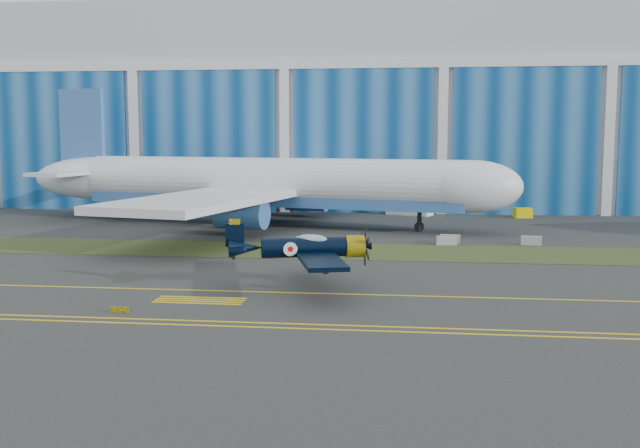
# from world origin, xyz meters

# --- Properties ---
(ground) EXTENTS (260.00, 260.00, 0.00)m
(ground) POSITION_xyz_m (0.00, 0.00, 0.00)
(ground) COLOR #323433
(ground) RESTS_ON ground
(grass_median) EXTENTS (260.00, 10.00, 0.02)m
(grass_median) POSITION_xyz_m (0.00, 14.00, 0.02)
(grass_median) COLOR #475128
(grass_median) RESTS_ON ground
(hangar) EXTENTS (220.00, 45.70, 30.00)m
(hangar) POSITION_xyz_m (0.00, 71.79, 14.96)
(hangar) COLOR silver
(hangar) RESTS_ON ground
(taxiway_centreline) EXTENTS (200.00, 0.20, 0.02)m
(taxiway_centreline) POSITION_xyz_m (0.00, -5.00, 0.01)
(taxiway_centreline) COLOR yellow
(taxiway_centreline) RESTS_ON ground
(edge_line_near) EXTENTS (80.00, 0.20, 0.02)m
(edge_line_near) POSITION_xyz_m (0.00, -14.50, 0.01)
(edge_line_near) COLOR yellow
(edge_line_near) RESTS_ON ground
(edge_line_far) EXTENTS (80.00, 0.20, 0.02)m
(edge_line_far) POSITION_xyz_m (0.00, -13.50, 0.01)
(edge_line_far) COLOR yellow
(edge_line_far) RESTS_ON ground
(hold_short_ladder) EXTENTS (6.00, 2.40, 0.02)m
(hold_short_ladder) POSITION_xyz_m (-18.00, -8.10, 0.01)
(hold_short_ladder) COLOR yellow
(hold_short_ladder) RESTS_ON ground
(guard_board_left) EXTENTS (1.20, 0.15, 0.35)m
(guard_board_left) POSITION_xyz_m (-22.00, -12.00, 0.17)
(guard_board_left) COLOR yellow
(guard_board_left) RESTS_ON ground
(warbird) EXTENTS (14.96, 16.65, 4.17)m
(warbird) POSITION_xyz_m (-11.64, -3.34, 2.97)
(warbird) COLOR black
(warbird) RESTS_ON ground
(jetliner) EXTENTS (77.23, 69.57, 23.21)m
(jetliner) POSITION_xyz_m (-21.17, 33.18, 11.60)
(jetliner) COLOR silver
(jetliner) RESTS_ON ground
(shipping_container) EXTENTS (6.57, 4.71, 2.65)m
(shipping_container) POSITION_xyz_m (-4.37, 47.15, 1.32)
(shipping_container) COLOR silver
(shipping_container) RESTS_ON ground
(tug) EXTENTS (2.48, 1.83, 1.30)m
(tug) POSITION_xyz_m (10.52, 45.25, 0.65)
(tug) COLOR #DDC705
(tug) RESTS_ON ground
(barrier_a) EXTENTS (2.05, 0.81, 0.90)m
(barrier_a) POSITION_xyz_m (-0.20, 20.32, 0.45)
(barrier_a) COLOR gray
(barrier_a) RESTS_ON ground
(barrier_b) EXTENTS (2.06, 0.85, 0.90)m
(barrier_b) POSITION_xyz_m (-0.60, 19.12, 0.45)
(barrier_b) COLOR #9F909A
(barrier_b) RESTS_ON ground
(barrier_c) EXTENTS (2.06, 0.86, 0.90)m
(barrier_c) POSITION_xyz_m (7.78, 20.20, 0.45)
(barrier_c) COLOR #919C9B
(barrier_c) RESTS_ON ground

